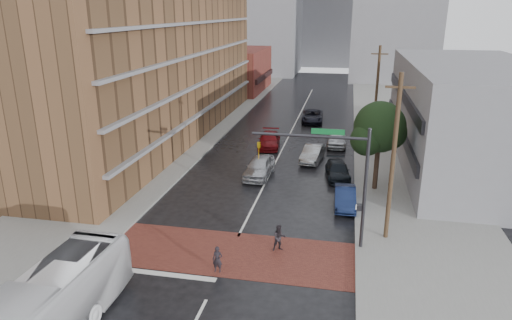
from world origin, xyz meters
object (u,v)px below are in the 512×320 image
Objects in this scene: pedestrian_b at (279,238)px; car_parked_near at (345,197)px; car_travel_a at (259,167)px; suv_travel at (312,116)px; car_travel_c at (269,140)px; pedestrian_a at (217,260)px; car_parked_far at (336,138)px; car_parked_mid at (338,170)px; car_travel_b at (313,153)px.

pedestrian_b reaches higher than car_parked_near.
car_travel_a is (-3.46, 11.81, 0.05)m from pedestrian_b.
suv_travel is (2.73, 20.24, -0.10)m from car_travel_a.
suv_travel reaches higher than car_travel_c.
pedestrian_a is 0.29× the size of car_travel_c.
pedestrian_b is 0.32× the size of car_travel_c.
car_travel_a reaches higher than pedestrian_a.
car_travel_a reaches higher than car_parked_far.
car_travel_c is at bearing 124.98° from car_parked_mid.
pedestrian_a is 0.30× the size of car_parked_far.
car_travel_c is 15.48m from car_parked_near.
suv_travel is at bearing 84.97° from car_travel_a.
car_parked_near is at bearing -31.46° from car_travel_a.
pedestrian_b is 0.32× the size of car_travel_a.
car_parked_mid is (3.65, -19.31, -0.09)m from suv_travel.
pedestrian_a is 11.82m from car_parked_near.
car_travel_a is 0.93× the size of suv_travel.
pedestrian_b is 0.38× the size of car_parked_near.
car_travel_b is at bearing 104.78° from car_parked_near.
suv_travel is at bearing 93.22° from car_parked_mid.
car_travel_a is at bearing 92.35° from pedestrian_a.
car_parked_far reaches higher than pedestrian_b.
car_travel_a is 1.19× the size of car_parked_near.
pedestrian_b is at bearing -110.39° from car_parked_mid.
pedestrian_a is 0.33× the size of car_parked_mid.
car_parked_mid is (-0.68, 5.72, -0.03)m from car_parked_near.
car_travel_b is at bearing -111.56° from car_parked_far.
car_travel_b is 0.84× the size of suv_travel.
car_travel_b is 5.82m from car_parked_far.
car_parked_near is (3.05, -9.74, -0.06)m from car_travel_b.
car_parked_mid is at bearing 10.97° from car_travel_a.
car_travel_c is (-4.12, 20.44, -0.06)m from pedestrian_b.
pedestrian_a is 14.71m from car_travel_a.
car_parked_far is (6.62, 1.80, 0.09)m from car_travel_c.
suv_travel is (-0.73, 32.05, -0.05)m from pedestrian_b.
suv_travel reaches higher than car_travel_b.
suv_travel is 19.65m from car_parked_mid.
car_travel_a reaches higher than car_travel_b.
pedestrian_b is 0.33× the size of car_parked_far.
pedestrian_a is at bearing -125.66° from car_parked_near.
pedestrian_b is at bearing -90.94° from suv_travel.
car_travel_a is 0.98× the size of car_travel_c.
car_parked_near is at bearing -64.87° from car_travel_b.
car_travel_a reaches higher than pedestrian_b.
pedestrian_a is 35.00m from suv_travel.
car_parked_far reaches higher than car_travel_b.
car_travel_a is 1.10× the size of car_travel_b.
car_travel_c is at bearing 149.49° from car_travel_b.
car_travel_a is at bearing -90.87° from car_travel_c.
car_travel_b reaches higher than pedestrian_a.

